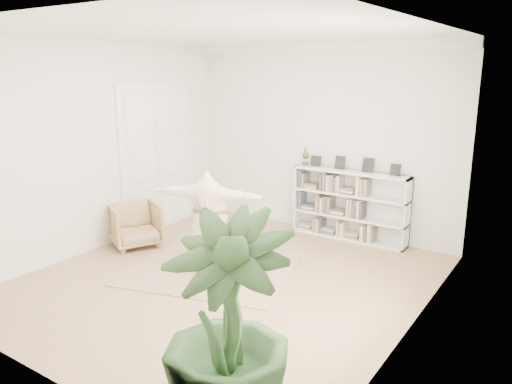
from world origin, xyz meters
TOP-DOWN VIEW (x-y plane):
  - floor at (0.00, 0.00)m, footprint 6.00×6.00m
  - room_shell at (0.00, 2.94)m, footprint 6.00×6.00m
  - doors at (-2.70, 1.30)m, footprint 0.09×1.78m
  - bookshelf at (0.74, 2.82)m, footprint 2.20×0.35m
  - armchair at (-2.30, 0.33)m, footprint 1.13×1.12m
  - rug at (-0.42, 0.12)m, footprint 2.95×2.61m
  - rocker_board at (-0.42, 0.12)m, footprint 0.59×0.44m
  - person at (-0.42, 0.12)m, footprint 1.95×1.01m
  - houseplant at (1.96, -2.55)m, footprint 1.31×1.31m

SIDE VIEW (x-z plane):
  - floor at x=0.00m, z-range 0.00..0.00m
  - rug at x=-0.42m, z-range 0.00..0.02m
  - rocker_board at x=-0.42m, z-range 0.01..0.12m
  - armchair at x=-2.30m, z-range 0.00..0.77m
  - bookshelf at x=0.74m, z-range -0.18..1.46m
  - person at x=-0.42m, z-range 0.13..1.66m
  - houseplant at x=1.96m, z-range 0.00..1.98m
  - doors at x=-2.70m, z-range -0.06..2.86m
  - room_shell at x=0.00m, z-range 0.51..6.51m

